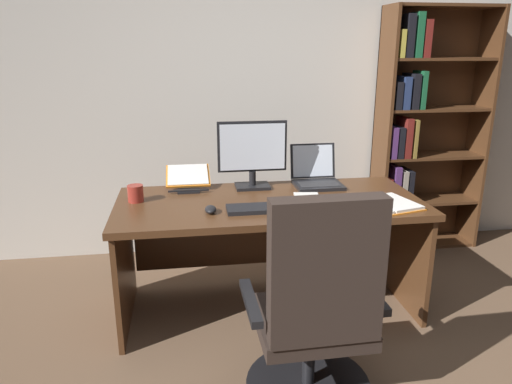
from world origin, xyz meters
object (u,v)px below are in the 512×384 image
Objects in this scene: keyboard at (264,208)px; computer_mouse at (211,209)px; desk at (267,224)px; pen at (311,196)px; monitor at (252,155)px; notepad at (308,198)px; reading_stand_with_book at (188,178)px; open_binder at (379,205)px; office_chair at (316,320)px; laptop at (316,177)px; coffee_mug at (136,193)px; bookshelf at (419,132)px.

keyboard is 4.04× the size of computer_mouse.
keyboard is (-0.06, -0.26, 0.20)m from desk.
pen is (0.25, -0.09, 0.20)m from desk.
notepad is (0.30, -0.29, -0.21)m from monitor.
reading_stand_with_book is 0.80m from notepad.
monitor is 0.91× the size of open_binder.
office_chair is at bearing -101.58° from notepad.
open_binder is at bearing -2.99° from computer_mouse.
laptop reaches higher than desk.
coffee_mug reaches higher than notepad.
desk is at bearing 76.48° from keyboard.
computer_mouse is 0.96m from open_binder.
desk is 4.08× the size of monitor.
laptop is at bearing 68.76° from pen.
bookshelf reaches higher than monitor.
computer_mouse is at bearing 162.73° from open_binder.
laptop reaches higher than reading_stand_with_book.
pen is 1.40× the size of coffee_mug.
notepad is (0.71, -0.36, -0.06)m from reading_stand_with_book.
monitor reaches higher than keyboard.
bookshelf is 1.33m from open_binder.
monitor reaches higher than office_chair.
open_binder is 1.42m from coffee_mug.
keyboard is 0.67m from reading_stand_with_book.
reading_stand_with_book is 0.82m from pen.
monitor is at bearing 128.11° from open_binder.
bookshelf reaches higher than open_binder.
bookshelf is 2.22m from office_chair.
notepad is 0.02m from pen.
bookshelf is 6.43× the size of reading_stand_with_book.
notepad is (-0.14, -0.30, -0.05)m from laptop.
monitor reaches higher than desk.
keyboard is 0.78m from coffee_mug.
office_chair is 3.55× the size of reading_stand_with_book.
laptop is 0.87m from computer_mouse.
office_chair is at bearing -84.31° from monitor.
office_chair reaches higher than open_binder.
pen is at bearing -19.70° from desk.
desk is 1.74× the size of office_chair.
desk is 3.72× the size of open_binder.
office_chair is 2.35× the size of monitor.
monitor is at bearing 107.24° from desk.
desk is at bearing 138.44° from open_binder.
laptop is 0.73× the size of keyboard.
notepad is at bearing -142.81° from bookshelf.
open_binder is 0.42m from notepad.
monitor reaches higher than pen.
desk is 0.82m from coffee_mug.
reading_stand_with_book is at bearing 112.34° from office_chair.
bookshelf is 9.05× the size of notepad.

